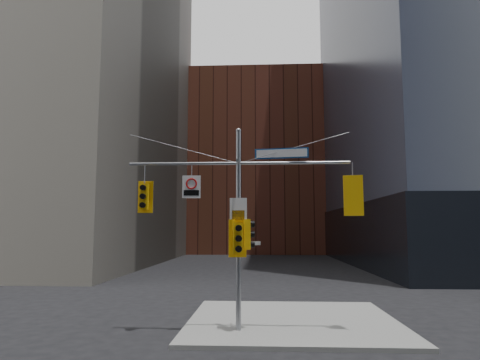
# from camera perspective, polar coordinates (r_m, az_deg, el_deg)

# --- Properties ---
(ground) EXTENTS (160.00, 160.00, 0.00)m
(ground) POSITION_cam_1_polar(r_m,az_deg,el_deg) (13.78, -0.70, -21.85)
(ground) COLOR black
(ground) RESTS_ON ground
(sidewalk_corner) EXTENTS (8.00, 8.00, 0.15)m
(sidewalk_corner) POSITION_cam_1_polar(r_m,az_deg,el_deg) (17.66, 6.99, -18.13)
(sidewalk_corner) COLOR gray
(sidewalk_corner) RESTS_ON ground
(brick_midrise) EXTENTS (26.00, 20.00, 28.00)m
(brick_midrise) POSITION_cam_1_polar(r_m,az_deg,el_deg) (72.02, 2.20, 1.72)
(brick_midrise) COLOR brown
(brick_midrise) RESTS_ON ground
(signal_assembly) EXTENTS (8.00, 0.80, 7.30)m
(signal_assembly) POSITION_cam_1_polar(r_m,az_deg,el_deg) (15.30, -0.21, -3.62)
(signal_assembly) COLOR gray
(signal_assembly) RESTS_ON ground
(traffic_light_west_arm) EXTENTS (0.56, 0.44, 1.17)m
(traffic_light_west_arm) POSITION_cam_1_polar(r_m,az_deg,el_deg) (15.89, -12.64, -2.19)
(traffic_light_west_arm) COLOR #FFB80D
(traffic_light_west_arm) RESTS_ON ground
(traffic_light_east_arm) EXTENTS (0.68, 0.60, 1.43)m
(traffic_light_east_arm) POSITION_cam_1_polar(r_m,az_deg,el_deg) (15.64, 14.86, -2.06)
(traffic_light_east_arm) COLOR #FFB80D
(traffic_light_east_arm) RESTS_ON ground
(traffic_light_pole_side) EXTENTS (0.46, 0.39, 1.07)m
(traffic_light_pole_side) POSITION_cam_1_polar(r_m,az_deg,el_deg) (15.28, 1.02, -7.25)
(traffic_light_pole_side) COLOR #FFB80D
(traffic_light_pole_side) RESTS_ON ground
(traffic_light_pole_front) EXTENTS (0.63, 0.55, 1.32)m
(traffic_light_pole_front) POSITION_cam_1_polar(r_m,az_deg,el_deg) (15.01, -0.27, -7.79)
(traffic_light_pole_front) COLOR #FFB80D
(traffic_light_pole_front) RESTS_ON ground
(street_sign_blade) EXTENTS (1.93, 0.31, 0.38)m
(street_sign_blade) POSITION_cam_1_polar(r_m,az_deg,el_deg) (15.52, 5.56, 3.56)
(street_sign_blade) COLOR navy
(street_sign_blade) RESTS_ON ground
(regulatory_sign_arm) EXTENTS (0.66, 0.10, 0.82)m
(regulatory_sign_arm) POSITION_cam_1_polar(r_m,az_deg,el_deg) (15.52, -6.49, -0.80)
(regulatory_sign_arm) COLOR silver
(regulatory_sign_arm) RESTS_ON ground
(regulatory_sign_pole) EXTENTS (0.61, 0.08, 0.80)m
(regulatory_sign_pole) POSITION_cam_1_polar(r_m,az_deg,el_deg) (15.18, -0.23, -3.98)
(regulatory_sign_pole) COLOR silver
(regulatory_sign_pole) RESTS_ON ground
(street_blade_ew) EXTENTS (0.67, 0.04, 0.13)m
(street_blade_ew) POSITION_cam_1_polar(r_m,az_deg,el_deg) (15.28, 1.50, -8.43)
(street_blade_ew) COLOR silver
(street_blade_ew) RESTS_ON ground
(street_blade_ns) EXTENTS (0.11, 0.80, 0.16)m
(street_blade_ns) POSITION_cam_1_polar(r_m,az_deg,el_deg) (15.76, -0.12, -9.69)
(street_blade_ns) COLOR #145926
(street_blade_ns) RESTS_ON ground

